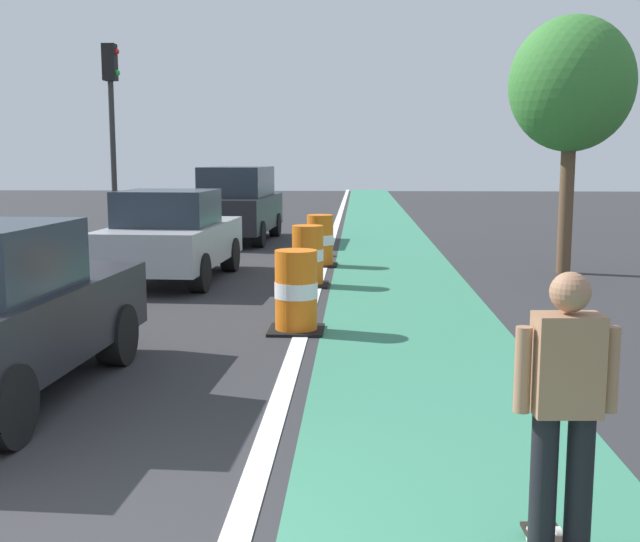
{
  "coord_description": "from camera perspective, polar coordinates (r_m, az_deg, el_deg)",
  "views": [
    {
      "loc": [
        1.63,
        -4.09,
        2.29
      ],
      "look_at": [
        1.23,
        4.09,
        1.1
      ],
      "focal_mm": 43.85,
      "sensor_mm": 36.0,
      "label": 1
    }
  ],
  "objects": [
    {
      "name": "skateboarder_on_lane",
      "position": [
        4.55,
        17.42,
        -9.79
      ],
      "size": [
        0.57,
        0.81,
        1.69
      ],
      "color": "black",
      "rests_on": "ground"
    },
    {
      "name": "lane_divider_stripe",
      "position": [
        16.27,
        0.18,
        0.2
      ],
      "size": [
        0.2,
        80.0,
        0.01
      ],
      "primitive_type": "cube",
      "color": "silver",
      "rests_on": "ground"
    },
    {
      "name": "bike_lane_strip",
      "position": [
        16.27,
        5.47,
        0.16
      ],
      "size": [
        2.5,
        80.0,
        0.01
      ],
      "primitive_type": "cube",
      "color": "#387F60",
      "rests_on": "ground"
    },
    {
      "name": "traffic_barrel_mid",
      "position": [
        14.02,
        -0.91,
        1.07
      ],
      "size": [
        0.73,
        0.73,
        1.09
      ],
      "color": "orange",
      "rests_on": "ground"
    },
    {
      "name": "parked_suv_third",
      "position": [
        21.62,
        -6.03,
        4.91
      ],
      "size": [
        2.07,
        4.67,
        2.04
      ],
      "color": "black",
      "rests_on": "ground"
    },
    {
      "name": "street_tree_sidewalk",
      "position": [
        16.27,
        17.87,
        12.75
      ],
      "size": [
        2.4,
        2.4,
        5.0
      ],
      "color": "brown",
      "rests_on": "ground"
    },
    {
      "name": "traffic_barrel_back",
      "position": [
        16.6,
        0.0,
        2.2
      ],
      "size": [
        0.73,
        0.73,
        1.09
      ],
      "color": "orange",
      "rests_on": "ground"
    },
    {
      "name": "traffic_light_corner",
      "position": [
        20.78,
        -14.95,
        11.35
      ],
      "size": [
        0.41,
        0.32,
        5.1
      ],
      "color": "#2D2D2D",
      "rests_on": "ground"
    },
    {
      "name": "traffic_barrel_front",
      "position": [
        10.31,
        -1.76,
        -1.55
      ],
      "size": [
        0.73,
        0.73,
        1.09
      ],
      "color": "orange",
      "rests_on": "ground"
    },
    {
      "name": "parked_sedan_second",
      "position": [
        14.82,
        -10.79,
        2.49
      ],
      "size": [
        2.07,
        4.18,
        1.7
      ],
      "color": "#9EA0A5",
      "rests_on": "ground"
    }
  ]
}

